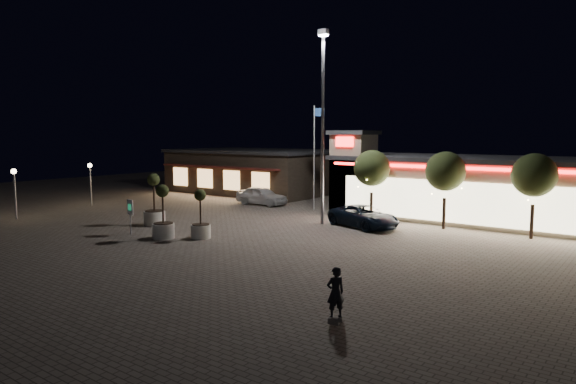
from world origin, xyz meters
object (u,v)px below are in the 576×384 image
Objects in this scene: white_sedan at (262,196)px; pedestrian at (335,292)px; valet_sign at (130,210)px; pickup_truck at (363,216)px; planter_left at (154,209)px; planter_mid at (163,222)px.

pedestrian reaches higher than white_sedan.
pickup_truck is at bearing 46.44° from valet_sign.
pickup_truck is at bearing -121.18° from pedestrian.
planter_left is at bearing -178.42° from white_sedan.
planter_mid is at bearing 162.69° from pickup_truck.
planter_mid reaches higher than white_sedan.
pedestrian is 0.81× the size of valet_sign.
planter_left reaches higher than planter_mid.
planter_mid is at bearing 10.81° from valet_sign.
planter_left is at bearing 147.63° from planter_mid.
pickup_truck is at bearing 33.80° from planter_left.
pedestrian is 0.49× the size of planter_left.
pickup_truck is 12.25m from planter_mid.
planter_mid is (3.72, -2.36, -0.10)m from planter_left.
planter_left reaches higher than pedestrian.
white_sedan is at bearing -101.82° from pedestrian.
pickup_truck is 13.35m from planter_left.
pickup_truck is 1.10× the size of white_sedan.
white_sedan is at bearing 107.61° from planter_mid.
white_sedan is 2.72× the size of pedestrian.
white_sedan is at bearing 98.16° from valet_sign.
pedestrian is at bearing -134.96° from pickup_truck.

